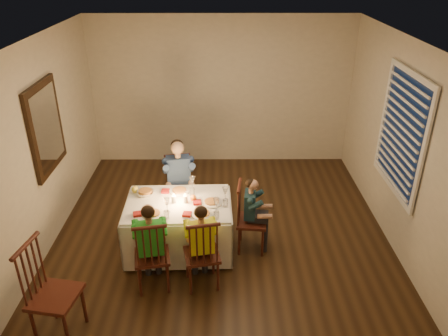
{
  "coord_description": "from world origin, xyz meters",
  "views": [
    {
      "loc": [
        0.01,
        -4.86,
        3.52
      ],
      "look_at": [
        0.04,
        0.15,
        1.0
      ],
      "focal_mm": 35.0,
      "sensor_mm": 36.0,
      "label": 1
    }
  ],
  "objects_px": {
    "chair_extra": "(63,332)",
    "adult": "(181,217)",
    "dining_table": "(179,216)",
    "child_yellow": "(203,283)",
    "chair_adult": "(181,217)",
    "chair_near_left": "(155,285)",
    "child_teal": "(251,248)",
    "chair_near_right": "(203,283)",
    "serving_bowl": "(145,193)",
    "chair_end": "(251,248)",
    "child_green": "(155,285)"
  },
  "relations": [
    {
      "from": "chair_extra",
      "to": "adult",
      "type": "relative_size",
      "value": 0.9
    },
    {
      "from": "dining_table",
      "to": "child_yellow",
      "type": "height_order",
      "value": "dining_table"
    },
    {
      "from": "chair_adult",
      "to": "chair_near_left",
      "type": "relative_size",
      "value": 1.0
    },
    {
      "from": "child_teal",
      "to": "chair_near_right",
      "type": "bearing_deg",
      "value": 144.65
    },
    {
      "from": "adult",
      "to": "child_teal",
      "type": "height_order",
      "value": "adult"
    },
    {
      "from": "dining_table",
      "to": "chair_near_left",
      "type": "xyz_separation_m",
      "value": [
        -0.24,
        -0.71,
        -0.49
      ]
    },
    {
      "from": "chair_adult",
      "to": "serving_bowl",
      "type": "distance_m",
      "value": 0.98
    },
    {
      "from": "dining_table",
      "to": "adult",
      "type": "xyz_separation_m",
      "value": [
        -0.05,
        0.75,
        -0.49
      ]
    },
    {
      "from": "chair_end",
      "to": "child_green",
      "type": "xyz_separation_m",
      "value": [
        -1.17,
        -0.71,
        0.0
      ]
    },
    {
      "from": "dining_table",
      "to": "adult",
      "type": "bearing_deg",
      "value": 92.55
    },
    {
      "from": "chair_near_left",
      "to": "chair_near_right",
      "type": "distance_m",
      "value": 0.56
    },
    {
      "from": "dining_table",
      "to": "chair_near_right",
      "type": "distance_m",
      "value": 0.9
    },
    {
      "from": "chair_adult",
      "to": "adult",
      "type": "xyz_separation_m",
      "value": [
        0.0,
        0.0,
        0.0
      ]
    },
    {
      "from": "dining_table",
      "to": "chair_near_right",
      "type": "bearing_deg",
      "value": -66.67
    },
    {
      "from": "chair_extra",
      "to": "dining_table",
      "type": "bearing_deg",
      "value": -27.28
    },
    {
      "from": "dining_table",
      "to": "child_teal",
      "type": "relative_size",
      "value": 1.33
    },
    {
      "from": "chair_near_left",
      "to": "child_yellow",
      "type": "distance_m",
      "value": 0.56
    },
    {
      "from": "child_yellow",
      "to": "adult",
      "type": "bearing_deg",
      "value": -86.63
    },
    {
      "from": "chair_end",
      "to": "child_yellow",
      "type": "relative_size",
      "value": 0.88
    },
    {
      "from": "adult",
      "to": "child_yellow",
      "type": "xyz_separation_m",
      "value": [
        0.37,
        -1.44,
        0.0
      ]
    },
    {
      "from": "child_green",
      "to": "child_yellow",
      "type": "distance_m",
      "value": 0.56
    },
    {
      "from": "dining_table",
      "to": "serving_bowl",
      "type": "xyz_separation_m",
      "value": [
        -0.43,
        0.2,
        0.23
      ]
    },
    {
      "from": "chair_extra",
      "to": "child_yellow",
      "type": "height_order",
      "value": "chair_extra"
    },
    {
      "from": "chair_adult",
      "to": "child_yellow",
      "type": "xyz_separation_m",
      "value": [
        0.37,
        -1.44,
        0.0
      ]
    },
    {
      "from": "chair_end",
      "to": "child_teal",
      "type": "bearing_deg",
      "value": 0.0
    },
    {
      "from": "child_teal",
      "to": "child_green",
      "type": "bearing_deg",
      "value": 127.67
    },
    {
      "from": "chair_near_right",
      "to": "child_yellow",
      "type": "height_order",
      "value": "child_yellow"
    },
    {
      "from": "child_teal",
      "to": "serving_bowl",
      "type": "xyz_separation_m",
      "value": [
        -1.36,
        0.2,
        0.72
      ]
    },
    {
      "from": "chair_adult",
      "to": "chair_near_right",
      "type": "distance_m",
      "value": 1.48
    },
    {
      "from": "chair_near_right",
      "to": "chair_near_left",
      "type": "bearing_deg",
      "value": -8.34
    },
    {
      "from": "dining_table",
      "to": "chair_extra",
      "type": "distance_m",
      "value": 1.85
    },
    {
      "from": "chair_adult",
      "to": "child_teal",
      "type": "distance_m",
      "value": 1.24
    },
    {
      "from": "dining_table",
      "to": "serving_bowl",
      "type": "relative_size",
      "value": 6.23
    },
    {
      "from": "dining_table",
      "to": "child_yellow",
      "type": "relative_size",
      "value": 1.26
    },
    {
      "from": "dining_table",
      "to": "chair_end",
      "type": "bearing_deg",
      "value": -1.53
    },
    {
      "from": "child_teal",
      "to": "chair_end",
      "type": "bearing_deg",
      "value": 0.0
    },
    {
      "from": "dining_table",
      "to": "chair_near_right",
      "type": "relative_size",
      "value": 1.44
    },
    {
      "from": "child_yellow",
      "to": "serving_bowl",
      "type": "xyz_separation_m",
      "value": [
        -0.75,
        0.88,
        0.72
      ]
    },
    {
      "from": "child_yellow",
      "to": "serving_bowl",
      "type": "distance_m",
      "value": 1.36
    },
    {
      "from": "child_yellow",
      "to": "chair_end",
      "type": "bearing_deg",
      "value": -142.79
    },
    {
      "from": "chair_near_right",
      "to": "chair_end",
      "type": "bearing_deg",
      "value": -142.79
    },
    {
      "from": "child_teal",
      "to": "serving_bowl",
      "type": "distance_m",
      "value": 1.55
    },
    {
      "from": "chair_end",
      "to": "child_yellow",
      "type": "height_order",
      "value": "child_yellow"
    },
    {
      "from": "chair_near_right",
      "to": "serving_bowl",
      "type": "relative_size",
      "value": 4.32
    },
    {
      "from": "adult",
      "to": "child_teal",
      "type": "relative_size",
      "value": 1.18
    },
    {
      "from": "chair_near_left",
      "to": "child_yellow",
      "type": "height_order",
      "value": "child_yellow"
    },
    {
      "from": "chair_end",
      "to": "child_teal",
      "type": "xyz_separation_m",
      "value": [
        0.0,
        0.0,
        0.0
      ]
    },
    {
      "from": "chair_adult",
      "to": "chair_extra",
      "type": "bearing_deg",
      "value": -125.9
    },
    {
      "from": "chair_adult",
      "to": "child_yellow",
      "type": "relative_size",
      "value": 0.88
    },
    {
      "from": "chair_adult",
      "to": "child_teal",
      "type": "xyz_separation_m",
      "value": [
        0.98,
        -0.75,
        0.0
      ]
    }
  ]
}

